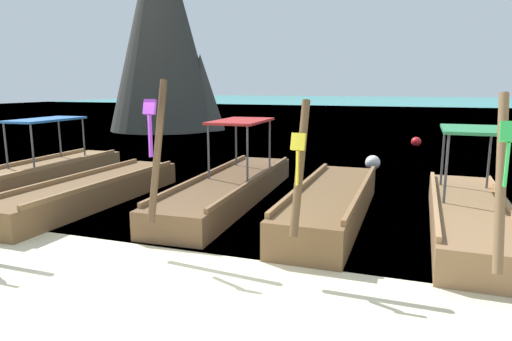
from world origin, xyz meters
TOP-DOWN VIEW (x-y plane):
  - ground at (0.00, 0.00)m, footprint 120.00×120.00m
  - sea_water at (0.00, 61.47)m, footprint 120.00×120.00m
  - longtail_boat_turquoise_ribbon at (-6.68, 4.05)m, footprint 1.56×7.12m
  - longtail_boat_red_ribbon at (-4.13, 3.47)m, footprint 1.28×6.25m
  - longtail_boat_violet_ribbon at (-1.15, 4.86)m, footprint 1.68×7.13m
  - longtail_boat_yellow_ribbon at (1.44, 4.12)m, footprint 1.33×5.96m
  - longtail_boat_green_ribbon at (4.06, 4.17)m, footprint 1.39×6.36m
  - karst_rock at (-12.04, 20.41)m, footprint 7.16×6.75m
  - mooring_buoy_near at (1.74, 10.19)m, footprint 0.49×0.49m
  - mooring_buoy_far at (3.09, 16.90)m, footprint 0.44×0.44m

SIDE VIEW (x-z plane):
  - ground at x=0.00m, z-range 0.00..0.00m
  - sea_water at x=0.00m, z-range 0.00..0.00m
  - mooring_buoy_far at x=3.09m, z-range 0.00..0.45m
  - mooring_buoy_near at x=1.74m, z-range 0.00..0.50m
  - longtail_boat_red_ribbon at x=-4.13m, z-range -1.05..1.65m
  - longtail_boat_yellow_ribbon at x=1.44m, z-range -0.94..1.62m
  - longtail_boat_violet_ribbon at x=-1.15m, z-range -1.09..1.78m
  - longtail_boat_green_ribbon at x=4.06m, z-range -1.00..1.69m
  - longtail_boat_turquoise_ribbon at x=-6.68m, z-range -0.90..1.62m
  - karst_rock at x=-12.04m, z-range -0.26..13.05m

